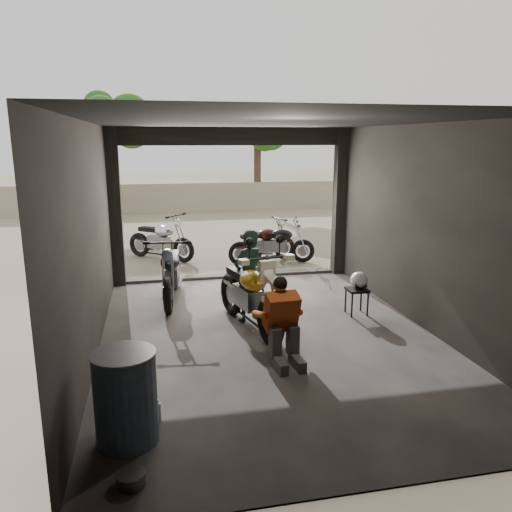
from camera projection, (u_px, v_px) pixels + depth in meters
name	position (u px, v px, depth m)	size (l,w,h in m)	color
ground	(269.00, 338.00, 7.60)	(80.00, 80.00, 0.00)	#7A6D56
garage	(262.00, 249.00, 7.83)	(7.00, 7.13, 3.20)	#2D2B28
boundary_wall	(192.00, 197.00, 20.80)	(18.00, 0.30, 1.20)	gray
tree_left	(109.00, 110.00, 18.00)	(2.20, 2.20, 5.60)	#382B1E
tree_right	(257.00, 125.00, 20.69)	(2.20, 2.20, 5.00)	#382B1E
main_bike	(249.00, 289.00, 7.84)	(0.82, 1.98, 1.32)	beige
left_bike	(171.00, 269.00, 9.23)	(0.76, 1.85, 1.25)	black
outside_bike_a	(160.00, 237.00, 12.46)	(0.72, 1.74, 1.18)	black
outside_bike_b	(263.00, 241.00, 12.22)	(0.66, 1.60, 1.08)	#40140F
outside_bike_c	(277.00, 241.00, 12.20)	(0.66, 1.61, 1.09)	black
rider	(249.00, 276.00, 8.15)	(0.56, 0.37, 1.54)	black
mechanic	(284.00, 324.00, 6.61)	(0.58, 0.79, 1.14)	#BD4D19
stool	(357.00, 293.00, 8.51)	(0.34, 0.34, 0.48)	black
helmet	(359.00, 280.00, 8.52)	(0.29, 0.31, 0.28)	silver
oil_drum	(126.00, 399.00, 4.89)	(0.61, 0.61, 0.95)	#38495F
sign_post	(416.00, 203.00, 10.44)	(0.81, 0.08, 2.44)	black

